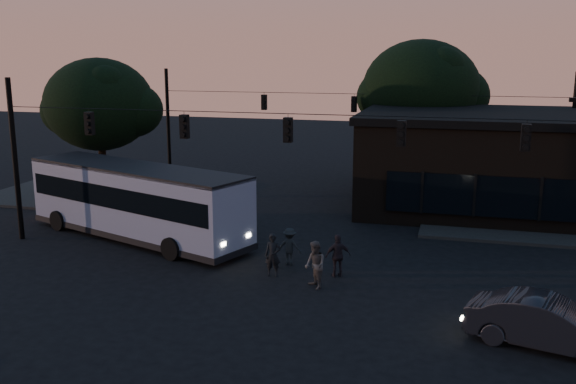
% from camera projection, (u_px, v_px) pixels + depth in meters
% --- Properties ---
extents(ground, '(120.00, 120.00, 0.00)m').
position_uv_depth(ground, '(259.00, 296.00, 23.10)').
color(ground, black).
rests_on(ground, ground).
extents(sidewalk_far_right, '(14.00, 10.00, 0.15)m').
position_uv_depth(sidewalk_far_right, '(562.00, 220.00, 33.19)').
color(sidewalk_far_right, black).
rests_on(sidewalk_far_right, ground).
extents(sidewalk_far_left, '(14.00, 10.00, 0.15)m').
position_uv_depth(sidewalk_far_left, '(113.00, 192.00, 39.88)').
color(sidewalk_far_left, black).
rests_on(sidewalk_far_left, ground).
extents(building, '(15.40, 10.41, 5.40)m').
position_uv_depth(building, '(503.00, 161.00, 35.26)').
color(building, black).
rests_on(building, ground).
extents(tree_behind, '(7.60, 7.60, 9.43)m').
position_uv_depth(tree_behind, '(421.00, 90.00, 41.48)').
color(tree_behind, black).
rests_on(tree_behind, ground).
extents(tree_left, '(6.40, 6.40, 8.30)m').
position_uv_depth(tree_left, '(99.00, 105.00, 37.76)').
color(tree_left, black).
rests_on(tree_left, ground).
extents(signal_rig_near, '(26.24, 0.30, 7.50)m').
position_uv_depth(signal_rig_near, '(288.00, 157.00, 25.92)').
color(signal_rig_near, black).
rests_on(signal_rig_near, ground).
extents(signal_rig_far, '(26.24, 0.30, 7.50)m').
position_uv_depth(signal_rig_far, '(354.00, 122.00, 41.05)').
color(signal_rig_far, black).
rests_on(signal_rig_far, ground).
extents(bus, '(12.45, 6.95, 3.45)m').
position_uv_depth(bus, '(136.00, 198.00, 29.86)').
color(bus, gray).
rests_on(bus, ground).
extents(car, '(4.89, 2.74, 1.52)m').
position_uv_depth(car, '(548.00, 323.00, 18.96)').
color(car, black).
rests_on(car, ground).
extents(pedestrian_a, '(0.66, 0.47, 1.71)m').
position_uv_depth(pedestrian_a, '(273.00, 255.00, 25.01)').
color(pedestrian_a, black).
rests_on(pedestrian_a, ground).
extents(pedestrian_b, '(1.07, 1.10, 1.79)m').
position_uv_depth(pedestrian_b, '(315.00, 265.00, 23.71)').
color(pedestrian_b, '#413C3B').
rests_on(pedestrian_b, ground).
extents(pedestrian_c, '(1.08, 0.81, 1.71)m').
position_uv_depth(pedestrian_c, '(338.00, 256.00, 24.93)').
color(pedestrian_c, black).
rests_on(pedestrian_c, ground).
extents(pedestrian_d, '(1.04, 0.63, 1.56)m').
position_uv_depth(pedestrian_d, '(290.00, 246.00, 26.36)').
color(pedestrian_d, black).
rests_on(pedestrian_d, ground).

